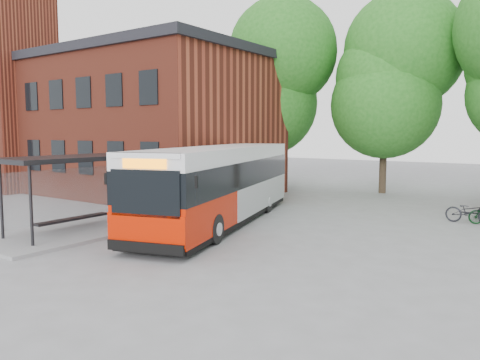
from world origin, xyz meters
The scene contains 8 objects.
ground centered at (0.00, 0.00, 0.00)m, with size 100.00×100.00×0.00m, color slate.
station_building centered at (-13.00, 9.00, 4.25)m, with size 18.40×10.40×8.50m, color maroon, non-canonical shape.
clock_tower centered at (-19.00, 5.00, 9.10)m, with size 5.20×5.20×18.20m, color maroon, non-canonical shape.
bus_shelter centered at (-4.50, -1.00, 1.45)m, with size 3.60×7.00×2.90m, color black, non-canonical shape.
tree_0 centered at (-6.00, 16.00, 5.50)m, with size 7.92×7.92×11.00m, color #1D5B18, non-canonical shape.
tree_1 centered at (1.00, 17.00, 5.20)m, with size 7.92×7.92×10.40m, color #1D5B18, non-canonical shape.
city_bus centered at (-1.36, 3.65, 1.57)m, with size 2.64×12.37×3.14m, color #C01700, non-canonical shape.
bicycle_0 centered at (7.13, 9.34, 0.50)m, with size 0.67×1.91×1.01m, color black.
Camera 1 is at (10.26, -11.55, 3.73)m, focal length 35.00 mm.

